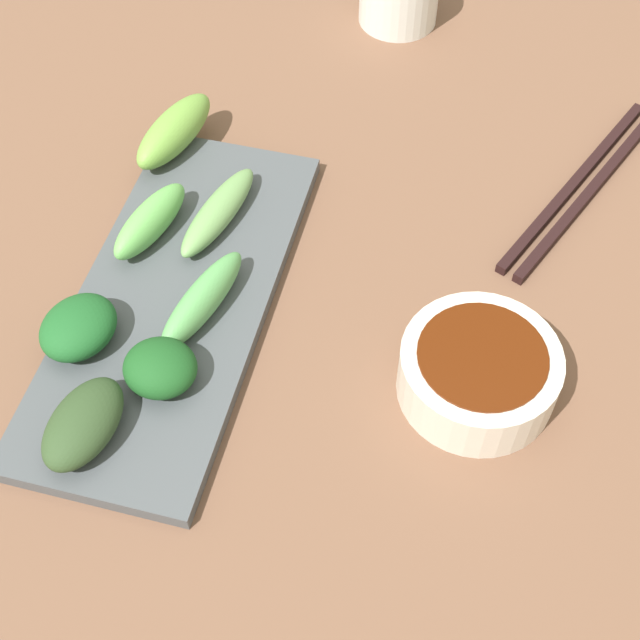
# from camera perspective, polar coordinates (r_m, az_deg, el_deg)

# --- Properties ---
(tabletop) EXTENTS (2.10, 2.10, 0.02)m
(tabletop) POSITION_cam_1_polar(r_m,az_deg,el_deg) (0.64, -2.14, -2.33)
(tabletop) COLOR brown
(tabletop) RESTS_ON ground
(sauce_bowl) EXTENTS (0.11, 0.11, 0.04)m
(sauce_bowl) POSITION_cam_1_polar(r_m,az_deg,el_deg) (0.60, 10.07, -3.13)
(sauce_bowl) COLOR silver
(sauce_bowl) RESTS_ON tabletop
(serving_plate) EXTENTS (0.13, 0.32, 0.01)m
(serving_plate) POSITION_cam_1_polar(r_m,az_deg,el_deg) (0.66, -9.25, 1.22)
(serving_plate) COLOR #4A4F53
(serving_plate) RESTS_ON tabletop
(broccoli_leafy_0) EXTENTS (0.05, 0.08, 0.03)m
(broccoli_leafy_0) POSITION_cam_1_polar(r_m,az_deg,el_deg) (0.59, -14.82, -6.39)
(broccoli_leafy_0) COLOR #2F4725
(broccoli_leafy_0) RESTS_ON serving_plate
(broccoli_leafy_1) EXTENTS (0.05, 0.05, 0.03)m
(broccoli_leafy_1) POSITION_cam_1_polar(r_m,az_deg,el_deg) (0.60, -10.13, -3.02)
(broccoli_leafy_1) COLOR #1B511F
(broccoli_leafy_1) RESTS_ON serving_plate
(broccoli_leafy_2) EXTENTS (0.06, 0.07, 0.03)m
(broccoli_leafy_2) POSITION_cam_1_polar(r_m,az_deg,el_deg) (0.63, -15.11, -0.45)
(broccoli_leafy_2) COLOR #1C5925
(broccoli_leafy_2) RESTS_ON serving_plate
(broccoli_stalk_3) EXTENTS (0.05, 0.10, 0.02)m
(broccoli_stalk_3) POSITION_cam_1_polar(r_m,az_deg,el_deg) (0.69, -6.49, 6.85)
(broccoli_stalk_3) COLOR #71A15B
(broccoli_stalk_3) RESTS_ON serving_plate
(broccoli_stalk_4) EXTENTS (0.05, 0.09, 0.03)m
(broccoli_stalk_4) POSITION_cam_1_polar(r_m,az_deg,el_deg) (0.68, -10.75, 6.21)
(broccoli_stalk_4) COLOR #68B656
(broccoli_stalk_4) RESTS_ON serving_plate
(broccoli_stalk_5) EXTENTS (0.05, 0.10, 0.03)m
(broccoli_stalk_5) POSITION_cam_1_polar(r_m,az_deg,el_deg) (0.75, -9.25, 11.79)
(broccoli_stalk_5) COLOR #73A842
(broccoli_stalk_5) RESTS_ON serving_plate
(broccoli_stalk_6) EXTENTS (0.05, 0.10, 0.03)m
(broccoli_stalk_6) POSITION_cam_1_polar(r_m,az_deg,el_deg) (0.63, -7.50, 1.29)
(broccoli_stalk_6) COLOR #5DA75A
(broccoli_stalk_6) RESTS_ON serving_plate
(chopsticks) EXTENTS (0.11, 0.22, 0.01)m
(chopsticks) POSITION_cam_1_polar(r_m,az_deg,el_deg) (0.76, 16.34, 8.10)
(chopsticks) COLOR black
(chopsticks) RESTS_ON tabletop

